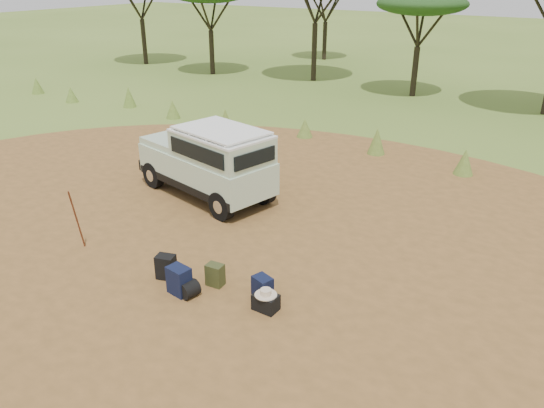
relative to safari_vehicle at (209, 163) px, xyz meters
The scene contains 12 objects.
ground 3.90m from the safari_vehicle, 50.20° to the right, with size 140.00×140.00×0.00m, color olive.
dirt_clearing 3.90m from the safari_vehicle, 50.20° to the right, with size 23.00×23.00×0.01m, color olive.
grass_fringe 6.33m from the safari_vehicle, 66.34° to the left, with size 36.60×1.60×0.90m.
safari_vehicle is the anchor object (origin of this frame).
walking_staff 3.99m from the safari_vehicle, 97.02° to the right, with size 0.04×0.04×1.52m, color maroon.
backpack_black 4.30m from the safari_vehicle, 63.08° to the right, with size 0.37×0.27×0.51m, color black.
backpack_navy 4.83m from the safari_vehicle, 58.12° to the right, with size 0.43×0.31×0.57m, color #111837.
backpack_olive 4.59m from the safari_vehicle, 49.81° to the right, with size 0.33×0.24×0.46m, color #3A3E1C.
duffel_navy 5.16m from the safari_vehicle, 39.85° to the right, with size 0.37×0.28×0.41m, color #111837.
hard_case 5.62m from the safari_vehicle, 40.56° to the right, with size 0.45×0.32×0.32m, color black.
stuff_sack 4.97m from the safari_vehicle, 55.72° to the right, with size 0.33×0.33×0.33m, color black.
safari_hat 5.59m from the safari_vehicle, 40.56° to the right, with size 0.41×0.41×0.12m.
Camera 1 is at (6.30, -7.48, 5.75)m, focal length 35.00 mm.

